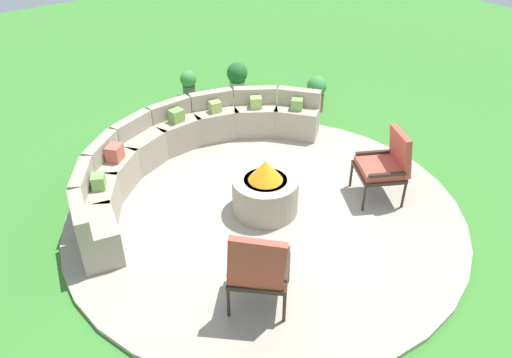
# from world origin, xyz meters

# --- Properties ---
(ground_plane) EXTENTS (24.00, 24.00, 0.00)m
(ground_plane) POSITION_xyz_m (0.00, 0.00, 0.00)
(ground_plane) COLOR #387A2D
(patio_circle) EXTENTS (5.24, 5.24, 0.06)m
(patio_circle) POSITION_xyz_m (0.00, 0.00, 0.03)
(patio_circle) COLOR #9E9384
(patio_circle) RESTS_ON ground_plane
(fire_pit) EXTENTS (0.87, 0.87, 0.77)m
(fire_pit) POSITION_xyz_m (0.00, 0.00, 0.36)
(fire_pit) COLOR #9E937F
(fire_pit) RESTS_ON patio_circle
(curved_stone_bench) EXTENTS (4.46, 2.24, 0.75)m
(curved_stone_bench) POSITION_xyz_m (-0.32, 1.60, 0.37)
(curved_stone_bench) COLOR #9E937F
(curved_stone_bench) RESTS_ON patio_circle
(lounge_chair_front_left) EXTENTS (0.85, 0.86, 1.07)m
(lounge_chair_front_left) POSITION_xyz_m (-1.08, -1.25, 0.61)
(lounge_chair_front_left) COLOR #2D2319
(lounge_chair_front_left) RESTS_ON patio_circle
(lounge_chair_front_right) EXTENTS (0.81, 0.83, 1.00)m
(lounge_chair_front_right) POSITION_xyz_m (1.48, -0.73, 0.59)
(lounge_chair_front_right) COLOR #2D2319
(lounge_chair_front_right) RESTS_ON patio_circle
(potted_plant_0) EXTENTS (0.41, 0.41, 0.60)m
(potted_plant_0) POSITION_xyz_m (2.00, 3.40, 0.33)
(potted_plant_0) COLOR #A89E8E
(potted_plant_0) RESTS_ON ground_plane
(potted_plant_1) EXTENTS (0.32, 0.32, 0.51)m
(potted_plant_1) POSITION_xyz_m (1.14, 3.82, 0.29)
(potted_plant_1) COLOR #605B56
(potted_plant_1) RESTS_ON ground_plane
(potted_plant_2) EXTENTS (0.36, 0.36, 0.66)m
(potted_plant_2) POSITION_xyz_m (2.67, 1.87, 0.37)
(potted_plant_2) COLOR brown
(potted_plant_2) RESTS_ON ground_plane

